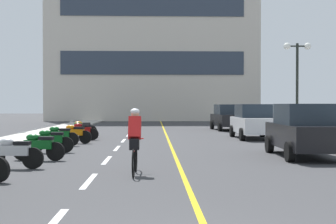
{
  "coord_description": "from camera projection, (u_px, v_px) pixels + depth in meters",
  "views": [
    {
      "loc": [
        -0.49,
        -4.66,
        1.78
      ],
      "look_at": [
        0.14,
        15.47,
        1.47
      ],
      "focal_mm": 48.62,
      "sensor_mm": 36.0,
      "label": 1
    }
  ],
  "objects": [
    {
      "name": "office_building",
      "position": [
        153.0,
        29.0,
        53.01
      ],
      "size": [
        23.78,
        7.18,
        21.24
      ],
      "color": "beige",
      "rests_on": "ground"
    },
    {
      "name": "lane_dash_5",
      "position": [
        128.0,
        135.0,
        26.62
      ],
      "size": [
        0.14,
        2.2,
        0.01
      ],
      "primitive_type": "cube",
      "color": "silver",
      "rests_on": "ground"
    },
    {
      "name": "motorcycle_10",
      "position": [
        82.0,
        128.0,
        25.96
      ],
      "size": [
        1.69,
        0.61,
        0.92
      ],
      "color": "black",
      "rests_on": "ground"
    },
    {
      "name": "lane_dash_9",
      "position": [
        138.0,
        124.0,
        42.61
      ],
      "size": [
        0.14,
        2.2,
        0.01
      ],
      "primitive_type": "cube",
      "color": "silver",
      "rests_on": "ground"
    },
    {
      "name": "motorcycle_8",
      "position": [
        82.0,
        131.0,
        23.04
      ],
      "size": [
        1.7,
        0.6,
        0.92
      ],
      "color": "black",
      "rests_on": "ground"
    },
    {
      "name": "parked_car_far",
      "position": [
        228.0,
        117.0,
        32.07
      ],
      "size": [
        2.14,
        4.3,
        1.82
      ],
      "color": "black",
      "rests_on": "ground"
    },
    {
      "name": "lane_dash_1",
      "position": [
        89.0,
        181.0,
        10.63
      ],
      "size": [
        0.14,
        2.2,
        0.01
      ],
      "primitive_type": "cube",
      "color": "silver",
      "rests_on": "ground"
    },
    {
      "name": "parked_car_near",
      "position": [
        304.0,
        130.0,
        15.56
      ],
      "size": [
        2.01,
        4.25,
        1.82
      ],
      "color": "black",
      "rests_on": "ground"
    },
    {
      "name": "motorcycle_9",
      "position": [
        81.0,
        129.0,
        24.55
      ],
      "size": [
        1.7,
        0.6,
        0.92
      ],
      "color": "black",
      "rests_on": "ground"
    },
    {
      "name": "motorcycle_6",
      "position": [
        59.0,
        135.0,
        19.57
      ],
      "size": [
        1.7,
        0.6,
        0.92
      ],
      "color": "black",
      "rests_on": "ground"
    },
    {
      "name": "lane_dash_7",
      "position": [
        134.0,
        128.0,
        34.62
      ],
      "size": [
        0.14,
        2.2,
        0.01
      ],
      "primitive_type": "cube",
      "color": "silver",
      "rests_on": "ground"
    },
    {
      "name": "parked_car_mid",
      "position": [
        253.0,
        121.0,
        24.0
      ],
      "size": [
        1.94,
        4.21,
        1.82
      ],
      "color": "black",
      "rests_on": "ground"
    },
    {
      "name": "lane_dash_4",
      "position": [
        123.0,
        141.0,
        22.63
      ],
      "size": [
        0.14,
        2.2,
        0.01
      ],
      "primitive_type": "cube",
      "color": "silver",
      "rests_on": "ground"
    },
    {
      "name": "motorcycle_5",
      "position": [
        50.0,
        140.0,
        16.8
      ],
      "size": [
        1.7,
        0.6,
        0.92
      ],
      "color": "black",
      "rests_on": "ground"
    },
    {
      "name": "cyclist_rider",
      "position": [
        135.0,
        140.0,
        11.62
      ],
      "size": [
        0.42,
        1.77,
        1.71
      ],
      "color": "black",
      "rests_on": "ground"
    },
    {
      "name": "ground_plane",
      "position": [
        162.0,
        136.0,
        25.69
      ],
      "size": [
        140.0,
        140.0,
        0.0
      ],
      "primitive_type": "plane",
      "color": "#38383A"
    },
    {
      "name": "lane_dash_2",
      "position": [
        107.0,
        160.0,
        14.63
      ],
      "size": [
        0.14,
        2.2,
        0.01
      ],
      "primitive_type": "cube",
      "color": "silver",
      "rests_on": "ground"
    },
    {
      "name": "motorcycle_7",
      "position": [
        74.0,
        133.0,
        21.02
      ],
      "size": [
        1.66,
        0.72,
        0.92
      ],
      "color": "black",
      "rests_on": "ground"
    },
    {
      "name": "lane_dash_8",
      "position": [
        136.0,
        126.0,
        38.62
      ],
      "size": [
        0.14,
        2.2,
        0.01
      ],
      "primitive_type": "cube",
      "color": "silver",
      "rests_on": "ground"
    },
    {
      "name": "lane_dash_11",
      "position": [
        140.0,
        121.0,
        50.61
      ],
      "size": [
        0.14,
        2.2,
        0.01
      ],
      "primitive_type": "cube",
      "color": "silver",
      "rests_on": "ground"
    },
    {
      "name": "centre_line_yellow",
      "position": [
        165.0,
        133.0,
        28.69
      ],
      "size": [
        0.12,
        66.0,
        0.01
      ],
      "primitive_type": "cube",
      "color": "gold",
      "rests_on": "ground"
    },
    {
      "name": "motorcycle_4",
      "position": [
        38.0,
        146.0,
        14.5
      ],
      "size": [
        1.7,
        0.6,
        0.92
      ],
      "color": "black",
      "rests_on": "ground"
    },
    {
      "name": "lane_dash_3",
      "position": [
        117.0,
        148.0,
        18.63
      ],
      "size": [
        0.14,
        2.2,
        0.01
      ],
      "primitive_type": "cube",
      "color": "silver",
      "rests_on": "ground"
    },
    {
      "name": "motorcycle_3",
      "position": [
        13.0,
        152.0,
        12.62
      ],
      "size": [
        1.7,
        0.6,
        0.92
      ],
      "color": "black",
      "rests_on": "ground"
    },
    {
      "name": "curb_right",
      "position": [
        275.0,
        132.0,
        28.91
      ],
      "size": [
        2.4,
        72.0,
        0.12
      ],
      "primitive_type": "cube",
      "color": "#B7B2A8",
      "rests_on": "ground"
    },
    {
      "name": "lane_dash_6",
      "position": [
        131.0,
        131.0,
        30.62
      ],
      "size": [
        0.14,
        2.2,
        0.01
      ],
      "primitive_type": "cube",
      "color": "silver",
      "rests_on": "ground"
    },
    {
      "name": "street_lamp_mid",
      "position": [
        297.0,
        68.0,
        24.08
      ],
      "size": [
        1.46,
        0.36,
        4.96
      ],
      "color": "black",
      "rests_on": "curb_right"
    },
    {
      "name": "curb_left",
      "position": [
        47.0,
        132.0,
        28.46
      ],
      "size": [
        2.4,
        72.0,
        0.12
      ],
      "primitive_type": "cube",
      "color": "#B7B2A8",
      "rests_on": "ground"
    },
    {
      "name": "lane_dash_10",
      "position": [
        139.0,
        122.0,
        46.61
      ],
      "size": [
        0.14,
        2.2,
        0.01
      ],
      "primitive_type": "cube",
      "color": "silver",
      "rests_on": "ground"
    }
  ]
}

